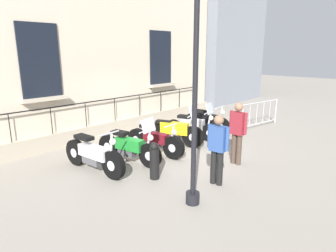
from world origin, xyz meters
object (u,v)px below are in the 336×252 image
(motorcycle_silver, at_px, (192,127))
(crowd_barrier, at_px, (260,113))
(lamppost, at_px, (197,25))
(motorcycle_black, at_px, (207,122))
(motorcycle_maroon, at_px, (155,141))
(bollard, at_px, (154,161))
(pedestrian_standing, at_px, (238,130))
(pedestrian_walking, at_px, (218,146))
(motorcycle_yellow, at_px, (174,132))
(motorcycle_white, at_px, (94,155))
(motorcycle_green, at_px, (129,147))

(motorcycle_silver, relative_size, crowd_barrier, 0.87)
(lamppost, bearing_deg, motorcycle_black, 122.68)
(motorcycle_maroon, bearing_deg, bollard, -45.03)
(motorcycle_maroon, bearing_deg, pedestrian_standing, 23.56)
(pedestrian_walking, bearing_deg, motorcycle_black, 128.66)
(motorcycle_yellow, distance_m, motorcycle_black, 1.94)
(motorcycle_white, relative_size, motorcycle_maroon, 1.06)
(pedestrian_standing, bearing_deg, pedestrian_walking, -77.43)
(motorcycle_green, relative_size, motorcycle_yellow, 1.08)
(motorcycle_white, height_order, lamppost, lamppost)
(crowd_barrier, bearing_deg, motorcycle_white, -98.13)
(motorcycle_silver, distance_m, bollard, 3.51)
(motorcycle_maroon, bearing_deg, pedestrian_walking, -10.69)
(motorcycle_black, bearing_deg, bollard, -70.70)
(motorcycle_silver, xyz_separation_m, lamppost, (2.81, -3.54, 3.00))
(motorcycle_white, relative_size, motorcycle_green, 1.03)
(motorcycle_white, height_order, pedestrian_standing, pedestrian_standing)
(crowd_barrier, height_order, bollard, crowd_barrier)
(motorcycle_white, xyz_separation_m, lamppost, (2.87, 0.43, 3.01))
(motorcycle_black, distance_m, pedestrian_standing, 3.17)
(motorcycle_yellow, distance_m, pedestrian_standing, 2.39)
(motorcycle_maroon, height_order, motorcycle_silver, motorcycle_silver)
(motorcycle_black, bearing_deg, motorcycle_yellow, -87.69)
(lamppost, bearing_deg, motorcycle_silver, 128.50)
(motorcycle_maroon, height_order, bollard, motorcycle_maroon)
(motorcycle_green, relative_size, bollard, 2.32)
(motorcycle_black, bearing_deg, lamppost, -57.32)
(bollard, relative_size, pedestrian_standing, 0.54)
(motorcycle_green, height_order, lamppost, lamppost)
(motorcycle_black, bearing_deg, motorcycle_silver, -85.81)
(lamppost, bearing_deg, bollard, 167.52)
(lamppost, xyz_separation_m, bollard, (-1.42, 0.31, -2.98))
(motorcycle_maroon, bearing_deg, lamppost, -30.33)
(crowd_barrier, height_order, pedestrian_walking, pedestrian_walking)
(motorcycle_black, bearing_deg, crowd_barrier, 64.94)
(motorcycle_white, distance_m, motorcycle_yellow, 2.99)
(bollard, bearing_deg, lamppost, -12.48)
(motorcycle_maroon, relative_size, motorcycle_black, 1.07)
(crowd_barrier, bearing_deg, lamppost, -74.61)
(motorcycle_yellow, bearing_deg, motorcycle_maroon, -81.75)
(motorcycle_black, distance_m, pedestrian_walking, 4.40)
(motorcycle_yellow, bearing_deg, crowd_barrier, 77.01)
(motorcycle_black, height_order, crowd_barrier, motorcycle_black)
(motorcycle_white, height_order, motorcycle_silver, motorcycle_silver)
(motorcycle_white, height_order, motorcycle_green, motorcycle_green)
(motorcycle_green, xyz_separation_m, crowd_barrier, (0.84, 6.13, 0.12))
(lamppost, height_order, pedestrian_walking, lamppost)
(motorcycle_maroon, relative_size, motorcycle_yellow, 1.05)
(motorcycle_green, relative_size, lamppost, 0.44)
(bollard, bearing_deg, pedestrian_walking, 31.30)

